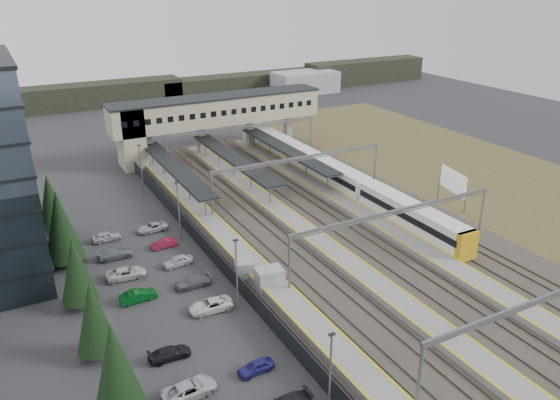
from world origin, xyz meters
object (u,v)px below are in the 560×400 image
relay_cabin_near (269,279)px  relay_cabin_far (245,269)px  billboard (453,182)px  footbridge (204,115)px  train (329,172)px

relay_cabin_near → relay_cabin_far: bearing=110.5°
relay_cabin_near → billboard: bearing=12.8°
footbridge → train: size_ratio=0.67×
relay_cabin_far → billboard: bearing=6.8°
relay_cabin_far → train: size_ratio=0.04×
footbridge → train: footbridge is taller
relay_cabin_far → billboard: size_ratio=0.42×
relay_cabin_far → billboard: (35.50, 4.21, 2.76)m
relay_cabin_far → train: (24.57, 20.38, 1.09)m
relay_cabin_far → footbridge: bearing=74.5°
relay_cabin_far → footbridge: 46.46m
train → relay_cabin_far: bearing=-140.3°
relay_cabin_near → train: train is taller
relay_cabin_far → billboard: billboard is taller
train → billboard: size_ratio=9.62×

